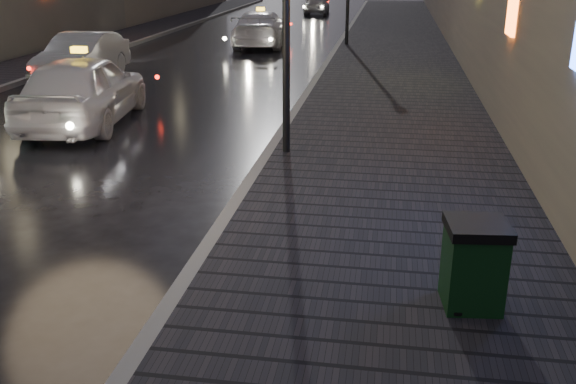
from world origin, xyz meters
The scene contains 10 objects.
ground centered at (0.00, 0.00, 0.00)m, with size 120.00×120.00×0.00m, color black.
sidewalk centered at (3.90, 21.00, 0.07)m, with size 4.60×58.00×0.15m, color black.
curb centered at (1.50, 21.00, 0.07)m, with size 0.20×58.00×0.15m, color slate.
sidewalk_far centered at (-8.70, 21.00, 0.07)m, with size 2.40×58.00×0.15m, color black.
curb_far centered at (-7.40, 21.00, 0.07)m, with size 0.20×58.00×0.15m, color slate.
trash_bin centered at (4.75, 0.60, 0.64)m, with size 0.70×0.70×0.97m.
taxi_near centered at (-3.20, 7.95, 0.82)m, with size 1.95×4.84×1.65m, color silver.
car_left_mid centered at (-5.82, 13.28, 0.72)m, with size 1.52×4.35×1.43m, color #A5A4AC.
taxi_mid centered at (-1.85, 21.96, 0.74)m, with size 2.08×5.13×1.49m, color white.
car_far centered at (-1.32, 38.19, 0.66)m, with size 1.57×3.89×1.33m, color gray.
Camera 1 is at (3.76, -5.77, 3.73)m, focal length 40.00 mm.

